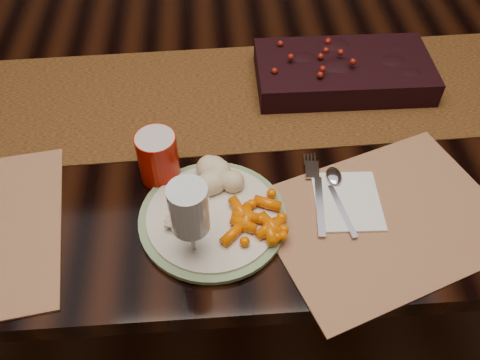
{
  "coord_description": "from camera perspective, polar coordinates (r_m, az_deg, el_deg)",
  "views": [
    {
      "loc": [
        -0.03,
        -0.85,
        1.48
      ],
      "look_at": [
        0.01,
        -0.27,
        0.8
      ],
      "focal_mm": 38.0,
      "sensor_mm": 36.0,
      "label": 1
    }
  ],
  "objects": [
    {
      "name": "dinner_plate",
      "position": [
        0.9,
        -3.09,
        -4.2
      ],
      "size": [
        0.33,
        0.33,
        0.01
      ],
      "primitive_type": "cylinder",
      "rotation": [
        0.0,
        0.0,
        -0.33
      ],
      "color": "beige",
      "rests_on": "placemat_main"
    },
    {
      "name": "floor",
      "position": [
        1.71,
        -0.86,
        -10.79
      ],
      "size": [
        5.0,
        5.0,
        0.0
      ],
      "primitive_type": "plane",
      "color": "black",
      "rests_on": "ground"
    },
    {
      "name": "red_cup",
      "position": [
        0.94,
        -9.17,
        2.5
      ],
      "size": [
        0.08,
        0.08,
        0.1
      ],
      "primitive_type": "cylinder",
      "rotation": [
        0.0,
        0.0,
        -0.0
      ],
      "color": "#970E01",
      "rests_on": "placemat_main"
    },
    {
      "name": "turkey_shreds",
      "position": [
        0.88,
        -6.68,
        -4.78
      ],
      "size": [
        0.07,
        0.07,
        0.01
      ],
      "primitive_type": null,
      "rotation": [
        0.0,
        0.0,
        -0.24
      ],
      "color": "#C79F93",
      "rests_on": "dinner_plate"
    },
    {
      "name": "wine_glass",
      "position": [
        0.8,
        -5.53,
        -5.0
      ],
      "size": [
        0.08,
        0.08,
        0.17
      ],
      "primitive_type": null,
      "rotation": [
        0.0,
        0.0,
        -0.36
      ],
      "color": "silver",
      "rests_on": "dining_table"
    },
    {
      "name": "centerpiece",
      "position": [
        1.18,
        11.58,
        12.19
      ],
      "size": [
        0.39,
        0.2,
        0.08
      ],
      "primitive_type": null,
      "rotation": [
        0.0,
        0.0,
        -0.01
      ],
      "color": "black",
      "rests_on": "table_runner"
    },
    {
      "name": "napkin",
      "position": [
        0.95,
        11.95,
        -2.33
      ],
      "size": [
        0.12,
        0.14,
        0.0
      ],
      "primitive_type": "cube",
      "rotation": [
        0.0,
        0.0,
        -0.04
      ],
      "color": "white",
      "rests_on": "placemat_main"
    },
    {
      "name": "spoon",
      "position": [
        0.94,
        11.11,
        -2.15
      ],
      "size": [
        0.06,
        0.15,
        0.0
      ],
      "primitive_type": null,
      "rotation": [
        0.0,
        0.0,
        0.18
      ],
      "color": "silver",
      "rests_on": "napkin"
    },
    {
      "name": "fork",
      "position": [
        0.94,
        8.73,
        -1.79
      ],
      "size": [
        0.05,
        0.17,
        0.0
      ],
      "primitive_type": null,
      "rotation": [
        0.0,
        0.0,
        -0.11
      ],
      "color": "silver",
      "rests_on": "napkin"
    },
    {
      "name": "table_runner",
      "position": [
        1.14,
        -3.5,
        9.28
      ],
      "size": [
        1.75,
        0.4,
        0.0
      ],
      "primitive_type": "cube",
      "rotation": [
        0.0,
        0.0,
        0.03
      ],
      "color": "black",
      "rests_on": "dining_table"
    },
    {
      "name": "placemat_main",
      "position": [
        0.94,
        15.94,
        -4.28
      ],
      "size": [
        0.49,
        0.43,
        0.0
      ],
      "primitive_type": "cube",
      "rotation": [
        0.0,
        0.0,
        0.35
      ],
      "color": "brown",
      "rests_on": "dining_table"
    },
    {
      "name": "mashed_potatoes",
      "position": [
        0.92,
        -2.18,
        0.78
      ],
      "size": [
        0.1,
        0.09,
        0.05
      ],
      "primitive_type": null,
      "rotation": [
        0.0,
        0.0,
        -0.26
      ],
      "color": "beige",
      "rests_on": "dinner_plate"
    },
    {
      "name": "dining_table",
      "position": [
        1.4,
        -1.03,
        -3.12
      ],
      "size": [
        1.8,
        1.0,
        0.75
      ],
      "primitive_type": "cube",
      "color": "black",
      "rests_on": "floor"
    },
    {
      "name": "baby_carrots",
      "position": [
        0.88,
        1.02,
        -4.15
      ],
      "size": [
        0.11,
        0.09,
        0.02
      ],
      "primitive_type": null,
      "rotation": [
        0.0,
        0.0,
        0.14
      ],
      "color": "#DC5C00",
      "rests_on": "dinner_plate"
    }
  ]
}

